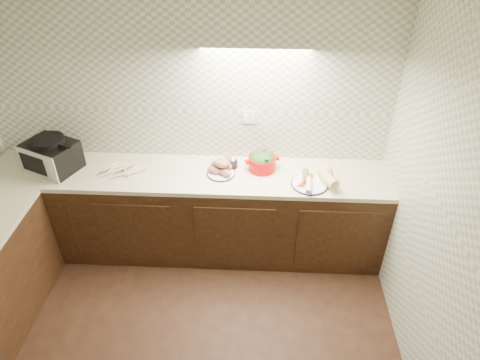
{
  "coord_description": "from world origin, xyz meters",
  "views": [
    {
      "loc": [
        0.64,
        -1.6,
        3.06
      ],
      "look_at": [
        0.49,
        1.25,
        1.02
      ],
      "focal_mm": 32.0,
      "sensor_mm": 36.0,
      "label": 1
    }
  ],
  "objects_px": {
    "parsnip_pile": "(117,171)",
    "veg_plate": "(318,177)",
    "toaster_oven": "(51,155)",
    "sweet_potato_plate": "(221,168)",
    "dutch_oven": "(262,161)",
    "onion_bowl": "(229,163)"
  },
  "relations": [
    {
      "from": "onion_bowl",
      "to": "dutch_oven",
      "type": "relative_size",
      "value": 0.48
    },
    {
      "from": "parsnip_pile",
      "to": "sweet_potato_plate",
      "type": "bearing_deg",
      "value": 2.43
    },
    {
      "from": "onion_bowl",
      "to": "veg_plate",
      "type": "bearing_deg",
      "value": -14.84
    },
    {
      "from": "dutch_oven",
      "to": "parsnip_pile",
      "type": "bearing_deg",
      "value": 170.54
    },
    {
      "from": "veg_plate",
      "to": "toaster_oven",
      "type": "bearing_deg",
      "value": 177.56
    },
    {
      "from": "toaster_oven",
      "to": "sweet_potato_plate",
      "type": "bearing_deg",
      "value": 22.91
    },
    {
      "from": "dutch_oven",
      "to": "sweet_potato_plate",
      "type": "bearing_deg",
      "value": 179.25
    },
    {
      "from": "parsnip_pile",
      "to": "toaster_oven",
      "type": "bearing_deg",
      "value": 175.12
    },
    {
      "from": "toaster_oven",
      "to": "dutch_oven",
      "type": "xyz_separation_m",
      "value": [
        1.87,
        0.08,
        -0.06
      ]
    },
    {
      "from": "parsnip_pile",
      "to": "dutch_oven",
      "type": "height_order",
      "value": "dutch_oven"
    },
    {
      "from": "toaster_oven",
      "to": "veg_plate",
      "type": "xyz_separation_m",
      "value": [
        2.34,
        -0.1,
        -0.09
      ]
    },
    {
      "from": "toaster_oven",
      "to": "sweet_potato_plate",
      "type": "xyz_separation_m",
      "value": [
        1.51,
        -0.01,
        -0.09
      ]
    },
    {
      "from": "parsnip_pile",
      "to": "veg_plate",
      "type": "xyz_separation_m",
      "value": [
        1.76,
        -0.05,
        0.02
      ]
    },
    {
      "from": "sweet_potato_plate",
      "to": "veg_plate",
      "type": "height_order",
      "value": "sweet_potato_plate"
    },
    {
      "from": "dutch_oven",
      "to": "veg_plate",
      "type": "xyz_separation_m",
      "value": [
        0.48,
        -0.18,
        -0.03
      ]
    },
    {
      "from": "toaster_oven",
      "to": "parsnip_pile",
      "type": "height_order",
      "value": "toaster_oven"
    },
    {
      "from": "onion_bowl",
      "to": "sweet_potato_plate",
      "type": "bearing_deg",
      "value": -117.26
    },
    {
      "from": "parsnip_pile",
      "to": "sweet_potato_plate",
      "type": "height_order",
      "value": "sweet_potato_plate"
    },
    {
      "from": "parsnip_pile",
      "to": "veg_plate",
      "type": "distance_m",
      "value": 1.76
    },
    {
      "from": "sweet_potato_plate",
      "to": "dutch_oven",
      "type": "xyz_separation_m",
      "value": [
        0.36,
        0.09,
        0.02
      ]
    },
    {
      "from": "onion_bowl",
      "to": "parsnip_pile",
      "type": "bearing_deg",
      "value": -171.07
    },
    {
      "from": "parsnip_pile",
      "to": "onion_bowl",
      "type": "height_order",
      "value": "onion_bowl"
    }
  ]
}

